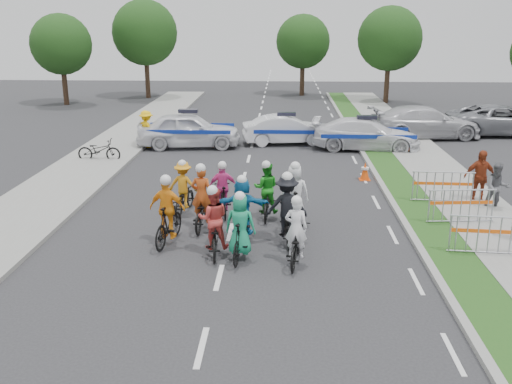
{
  "coord_description": "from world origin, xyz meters",
  "views": [
    {
      "loc": [
        1.43,
        -12.22,
        5.82
      ],
      "look_at": [
        0.72,
        3.37,
        1.1
      ],
      "focal_mm": 40.0,
      "sensor_mm": 36.0,
      "label": 1
    }
  ],
  "objects_px": {
    "police_car_0": "(189,130)",
    "cone_0": "(365,171)",
    "barrier_1": "(461,208)",
    "tree_4": "(303,42)",
    "barrier_2": "(442,188)",
    "cone_1": "(408,146)",
    "rider_4": "(286,215)",
    "civilian_suv": "(502,120)",
    "rider_2": "(214,228)",
    "rider_5": "(242,212)",
    "spectator_2": "(480,177)",
    "marshal_hiviz": "(147,129)",
    "tree_1": "(390,39)",
    "rider_0": "(296,241)",
    "tree_3": "(145,33)",
    "rider_3": "(168,218)",
    "tree_0": "(61,44)",
    "civilian_sedan": "(425,122)",
    "rider_6": "(202,207)",
    "rider_9": "(223,195)",
    "rider_7": "(295,201)",
    "barrier_0": "(489,237)",
    "spectator_1": "(497,188)",
    "police_car_2": "(366,134)",
    "rider_1": "(240,233)",
    "rider_10": "(184,192)",
    "parked_bike": "(99,150)"
  },
  "relations": [
    {
      "from": "police_car_0",
      "to": "cone_0",
      "type": "height_order",
      "value": "police_car_0"
    },
    {
      "from": "barrier_1",
      "to": "tree_4",
      "type": "distance_m",
      "value": 30.59
    },
    {
      "from": "barrier_2",
      "to": "cone_1",
      "type": "height_order",
      "value": "barrier_2"
    },
    {
      "from": "rider_4",
      "to": "civilian_suv",
      "type": "relative_size",
      "value": 0.35
    },
    {
      "from": "rider_2",
      "to": "rider_5",
      "type": "height_order",
      "value": "rider_2"
    },
    {
      "from": "spectator_2",
      "to": "cone_0",
      "type": "bearing_deg",
      "value": 136.29
    },
    {
      "from": "marshal_hiviz",
      "to": "tree_1",
      "type": "relative_size",
      "value": 0.26
    },
    {
      "from": "rider_5",
      "to": "cone_0",
      "type": "height_order",
      "value": "rider_5"
    },
    {
      "from": "tree_1",
      "to": "rider_0",
      "type": "bearing_deg",
      "value": -103.89
    },
    {
      "from": "marshal_hiviz",
      "to": "tree_3",
      "type": "xyz_separation_m",
      "value": [
        -4.05,
        17.88,
        4.01
      ]
    },
    {
      "from": "rider_3",
      "to": "tree_0",
      "type": "height_order",
      "value": "tree_0"
    },
    {
      "from": "civilian_sedan",
      "to": "marshal_hiviz",
      "type": "relative_size",
      "value": 3.19
    },
    {
      "from": "rider_6",
      "to": "marshal_hiviz",
      "type": "relative_size",
      "value": 1.11
    },
    {
      "from": "rider_9",
      "to": "civilian_suv",
      "type": "height_order",
      "value": "rider_9"
    },
    {
      "from": "cone_1",
      "to": "spectator_2",
      "type": "bearing_deg",
      "value": -84.09
    },
    {
      "from": "rider_7",
      "to": "tree_0",
      "type": "relative_size",
      "value": 0.31
    },
    {
      "from": "rider_3",
      "to": "barrier_0",
      "type": "bearing_deg",
      "value": -173.38
    },
    {
      "from": "rider_9",
      "to": "spectator_1",
      "type": "bearing_deg",
      "value": 174.43
    },
    {
      "from": "police_car_0",
      "to": "civilian_sedan",
      "type": "bearing_deg",
      "value": -82.68
    },
    {
      "from": "police_car_2",
      "to": "cone_1",
      "type": "bearing_deg",
      "value": -105.47
    },
    {
      "from": "rider_6",
      "to": "cone_1",
      "type": "height_order",
      "value": "rider_6"
    },
    {
      "from": "rider_4",
      "to": "civilian_sedan",
      "type": "height_order",
      "value": "rider_4"
    },
    {
      "from": "rider_0",
      "to": "rider_5",
      "type": "distance_m",
      "value": 2.14
    },
    {
      "from": "rider_1",
      "to": "tree_1",
      "type": "relative_size",
      "value": 0.27
    },
    {
      "from": "rider_9",
      "to": "cone_0",
      "type": "relative_size",
      "value": 2.51
    },
    {
      "from": "spectator_2",
      "to": "tree_0",
      "type": "height_order",
      "value": "tree_0"
    },
    {
      "from": "rider_10",
      "to": "tree_1",
      "type": "distance_m",
      "value": 27.73
    },
    {
      "from": "barrier_0",
      "to": "cone_1",
      "type": "relative_size",
      "value": 2.86
    },
    {
      "from": "rider_1",
      "to": "tree_3",
      "type": "relative_size",
      "value": 0.25
    },
    {
      "from": "rider_5",
      "to": "parked_bike",
      "type": "distance_m",
      "value": 11.05
    },
    {
      "from": "rider_3",
      "to": "tree_0",
      "type": "distance_m",
      "value": 28.96
    },
    {
      "from": "rider_10",
      "to": "tree_0",
      "type": "distance_m",
      "value": 26.66
    },
    {
      "from": "rider_9",
      "to": "marshal_hiviz",
      "type": "distance_m",
      "value": 10.73
    },
    {
      "from": "rider_3",
      "to": "spectator_1",
      "type": "height_order",
      "value": "rider_3"
    },
    {
      "from": "cone_1",
      "to": "rider_0",
      "type": "bearing_deg",
      "value": -113.27
    },
    {
      "from": "rider_0",
      "to": "rider_6",
      "type": "height_order",
      "value": "rider_6"
    },
    {
      "from": "police_car_2",
      "to": "parked_bike",
      "type": "relative_size",
      "value": 2.7
    },
    {
      "from": "rider_2",
      "to": "tree_4",
      "type": "relative_size",
      "value": 0.3
    },
    {
      "from": "tree_3",
      "to": "rider_9",
      "type": "bearing_deg",
      "value": -72.57
    },
    {
      "from": "barrier_1",
      "to": "tree_3",
      "type": "bearing_deg",
      "value": 119.15
    },
    {
      "from": "rider_1",
      "to": "tree_1",
      "type": "height_order",
      "value": "tree_1"
    },
    {
      "from": "police_car_2",
      "to": "barrier_1",
      "type": "bearing_deg",
      "value": -164.94
    },
    {
      "from": "rider_3",
      "to": "rider_4",
      "type": "xyz_separation_m",
      "value": [
        3.17,
        0.3,
        0.02
      ]
    },
    {
      "from": "police_car_0",
      "to": "barrier_2",
      "type": "relative_size",
      "value": 2.42
    },
    {
      "from": "rider_0",
      "to": "barrier_1",
      "type": "distance_m",
      "value": 5.69
    },
    {
      "from": "parked_bike",
      "to": "tree_4",
      "type": "distance_m",
      "value": 24.87
    },
    {
      "from": "tree_4",
      "to": "cone_0",
      "type": "bearing_deg",
      "value": -86.37
    },
    {
      "from": "spectator_2",
      "to": "rider_9",
      "type": "bearing_deg",
      "value": -173.04
    },
    {
      "from": "rider_7",
      "to": "spectator_1",
      "type": "distance_m",
      "value": 6.56
    },
    {
      "from": "rider_10",
      "to": "barrier_1",
      "type": "xyz_separation_m",
      "value": [
        8.3,
        -0.82,
        -0.12
      ]
    }
  ]
}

